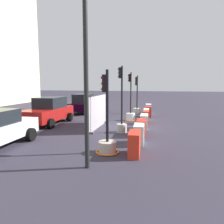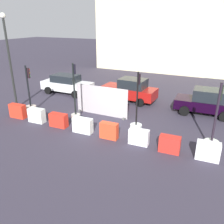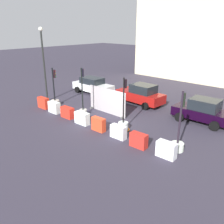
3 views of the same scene
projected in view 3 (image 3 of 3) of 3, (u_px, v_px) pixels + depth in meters
The scene contains 19 objects.
ground_plane at pixel (102, 122), 16.77m from camera, with size 120.00×120.00×0.00m, color #302C39.
traffic_light_0 at pixel (55, 100), 20.17m from camera, with size 0.93×0.93×3.24m.
traffic_light_1 at pixel (83, 106), 17.80m from camera, with size 0.57×0.57×3.65m.
traffic_light_2 at pixel (123, 123), 15.35m from camera, with size 0.86×0.86×3.50m.
traffic_light_3 at pixel (178, 141), 12.75m from camera, with size 0.71×0.71×3.40m.
construction_barrier_0 at pixel (43, 103), 19.50m from camera, with size 1.12×0.46×0.91m.
construction_barrier_1 at pixel (54, 107), 18.45m from camera, with size 1.06×0.51×0.89m.
construction_barrier_2 at pixel (67, 112), 17.45m from camera, with size 1.10×0.51×0.82m.
construction_barrier_3 at pixel (82, 118), 16.31m from camera, with size 1.14×0.50×0.85m.
construction_barrier_4 at pixel (99, 124), 15.24m from camera, with size 0.98×0.43×0.90m.
construction_barrier_5 at pixel (118, 132), 14.24m from camera, with size 1.04×0.45×0.82m.
construction_barrier_6 at pixel (139, 140), 13.17m from camera, with size 1.01×0.50×0.83m.
construction_barrier_7 at pixel (166, 150), 12.14m from camera, with size 1.06×0.52×0.86m.
car_white_van at pixel (93, 85), 23.71m from camera, with size 4.47×2.13×1.61m.
car_red_compact at pixel (141, 94), 20.38m from camera, with size 4.33×2.26×1.78m.
car_black_sedan at pixel (203, 111), 16.50m from camera, with size 4.01×2.21×1.72m.
building_main_facade at pixel (198, 16), 29.39m from camera, with size 14.13×7.80×15.27m.
street_lamp_post at pixel (43, 58), 20.24m from camera, with size 0.36×0.36×6.41m.
site_fence_panel at pixel (107, 101), 18.25m from camera, with size 3.74×0.50×1.97m.
Camera 3 is at (11.10, -10.84, 6.45)m, focal length 37.58 mm.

